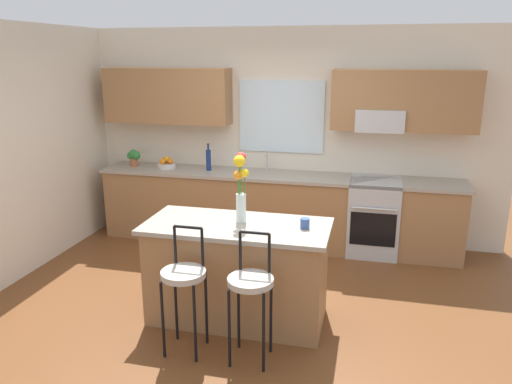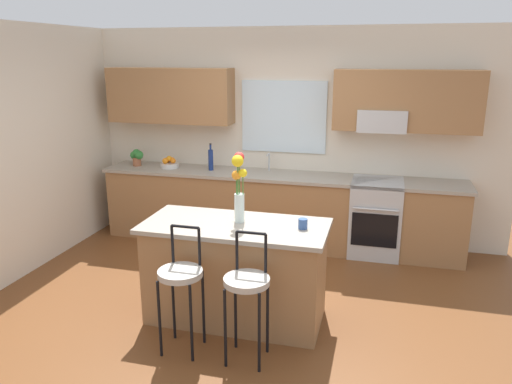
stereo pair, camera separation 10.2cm
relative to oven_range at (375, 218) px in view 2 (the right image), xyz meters
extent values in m
plane|color=brown|center=(-1.21, -1.68, -0.46)|extent=(14.00, 14.00, 0.00)
cube|color=beige|center=(-3.77, -1.38, 0.89)|extent=(0.12, 4.60, 2.70)
cube|color=beige|center=(-1.21, 0.38, 0.89)|extent=(5.60, 0.12, 2.70)
cube|color=#996B42|center=(-2.69, 0.15, 1.39)|extent=(1.66, 0.34, 0.70)
cube|color=#996B42|center=(0.26, 0.15, 1.39)|extent=(1.66, 0.34, 0.70)
cube|color=silver|center=(-1.21, 0.31, 1.14)|extent=(1.09, 0.03, 0.90)
cube|color=#B7BABC|center=(0.00, 0.12, 1.16)|extent=(0.56, 0.36, 0.26)
cube|color=#996B42|center=(-1.21, 0.02, -0.02)|extent=(4.50, 0.60, 0.88)
cube|color=#9E9384|center=(-1.21, 0.02, 0.44)|extent=(4.56, 0.64, 0.04)
cube|color=#B7BABC|center=(-1.37, 0.02, 0.39)|extent=(0.54, 0.38, 0.11)
cylinder|color=#B7BABC|center=(-1.37, 0.18, 0.57)|extent=(0.02, 0.02, 0.22)
cylinder|color=#B7BABC|center=(-1.37, 0.12, 0.68)|extent=(0.02, 0.12, 0.02)
cube|color=#B7BABC|center=(0.00, 0.00, 0.00)|extent=(0.60, 0.60, 0.92)
cube|color=black|center=(0.00, -0.29, -0.06)|extent=(0.52, 0.02, 0.40)
cylinder|color=#B7BABC|center=(0.00, -0.33, 0.20)|extent=(0.50, 0.02, 0.02)
cube|color=#996B42|center=(-1.18, -1.91, -0.02)|extent=(1.56, 0.69, 0.88)
cube|color=#9E9384|center=(-1.18, -1.91, 0.44)|extent=(1.64, 0.77, 0.04)
cylinder|color=black|center=(-1.59, -2.65, -0.13)|extent=(0.02, 0.02, 0.66)
cylinder|color=black|center=(-1.32, -2.65, -0.13)|extent=(0.02, 0.02, 0.66)
cylinder|color=black|center=(-1.59, -2.38, -0.13)|extent=(0.02, 0.02, 0.66)
cylinder|color=black|center=(-1.32, -2.38, -0.13)|extent=(0.02, 0.02, 0.66)
cylinder|color=#B2ADA3|center=(-1.46, -2.51, 0.23)|extent=(0.36, 0.36, 0.05)
cylinder|color=black|center=(-1.58, -2.38, 0.41)|extent=(0.02, 0.02, 0.32)
cylinder|color=black|center=(-1.34, -2.38, 0.41)|extent=(0.02, 0.02, 0.32)
cylinder|color=black|center=(-1.46, -2.38, 0.57)|extent=(0.23, 0.02, 0.02)
cylinder|color=black|center=(-1.04, -2.65, -0.13)|extent=(0.02, 0.02, 0.66)
cylinder|color=black|center=(-0.77, -2.65, -0.13)|extent=(0.02, 0.02, 0.66)
cylinder|color=black|center=(-1.04, -2.38, -0.13)|extent=(0.02, 0.02, 0.66)
cylinder|color=black|center=(-0.77, -2.38, -0.13)|extent=(0.02, 0.02, 0.66)
cylinder|color=#B2ADA3|center=(-0.91, -2.51, 0.23)|extent=(0.36, 0.36, 0.05)
cylinder|color=black|center=(-1.03, -2.38, 0.41)|extent=(0.02, 0.02, 0.32)
cylinder|color=black|center=(-0.79, -2.38, 0.41)|extent=(0.02, 0.02, 0.32)
cylinder|color=black|center=(-0.91, -2.38, 0.57)|extent=(0.23, 0.02, 0.02)
cylinder|color=silver|center=(-1.16, -1.85, 0.59)|extent=(0.09, 0.09, 0.26)
cylinder|color=#3D722D|center=(-1.13, -1.85, 0.73)|extent=(0.01, 0.01, 0.38)
sphere|color=yellow|center=(-1.13, -1.85, 0.91)|extent=(0.07, 0.07, 0.07)
cylinder|color=#3D722D|center=(-1.17, -1.83, 0.79)|extent=(0.01, 0.01, 0.51)
sphere|color=red|center=(-1.17, -1.83, 1.05)|extent=(0.09, 0.09, 0.09)
cylinder|color=#3D722D|center=(-1.18, -1.85, 0.71)|extent=(0.01, 0.01, 0.35)
sphere|color=orange|center=(-1.18, -1.85, 0.89)|extent=(0.08, 0.08, 0.08)
cylinder|color=#3D722D|center=(-1.17, -1.87, 0.78)|extent=(0.01, 0.01, 0.48)
sphere|color=yellow|center=(-1.17, -1.87, 1.02)|extent=(0.10, 0.10, 0.10)
cylinder|color=#33518C|center=(-0.59, -1.88, 0.51)|extent=(0.08, 0.08, 0.09)
cylinder|color=silver|center=(-2.68, 0.02, 0.49)|extent=(0.24, 0.24, 0.06)
sphere|color=orange|center=(-2.63, 0.02, 0.56)|extent=(0.07, 0.07, 0.07)
sphere|color=orange|center=(-2.67, 0.08, 0.56)|extent=(0.07, 0.07, 0.07)
sphere|color=orange|center=(-2.73, 0.06, 0.56)|extent=(0.07, 0.07, 0.07)
sphere|color=orange|center=(-2.73, -0.01, 0.56)|extent=(0.08, 0.08, 0.08)
sphere|color=orange|center=(-2.68, 0.02, 0.59)|extent=(0.07, 0.07, 0.07)
cylinder|color=navy|center=(-2.10, 0.02, 0.59)|extent=(0.06, 0.06, 0.27)
cylinder|color=navy|center=(-2.10, 0.02, 0.76)|extent=(0.03, 0.03, 0.07)
cylinder|color=black|center=(-2.10, 0.02, 0.80)|extent=(0.03, 0.03, 0.02)
cylinder|color=#9E5B3D|center=(-3.16, 0.02, 0.52)|extent=(0.11, 0.11, 0.11)
sphere|color=#2D7A33|center=(-3.16, 0.02, 0.63)|extent=(0.11, 0.11, 0.11)
sphere|color=#2D7A33|center=(-3.20, 0.03, 0.60)|extent=(0.11, 0.11, 0.11)
sphere|color=#2D7A33|center=(-3.12, 0.01, 0.61)|extent=(0.12, 0.12, 0.12)
camera|label=1|loc=(-0.06, -5.87, 1.90)|focal=34.63mm
camera|label=2|loc=(0.04, -5.85, 1.90)|focal=34.63mm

